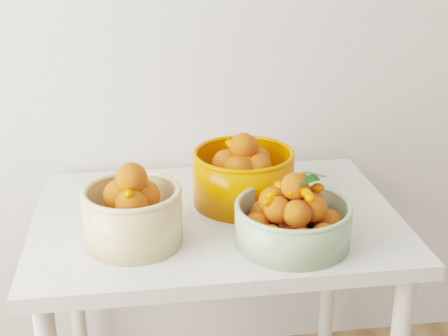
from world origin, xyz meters
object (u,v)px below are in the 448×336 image
at_px(table, 216,244).
at_px(bowl_cream, 133,213).
at_px(bowl_green, 292,219).
at_px(bowl_orange, 243,175).

distance_m(table, bowl_cream, 0.31).
distance_m(bowl_green, bowl_orange, 0.26).
relative_size(table, bowl_green, 2.93).
height_order(bowl_cream, bowl_orange, bowl_cream).
relative_size(table, bowl_cream, 3.30).
distance_m(table, bowl_green, 0.30).
bearing_deg(bowl_orange, table, -142.14).
bearing_deg(bowl_green, bowl_cream, 171.66).
bearing_deg(table, bowl_green, -47.53).
bearing_deg(bowl_green, table, 132.47).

